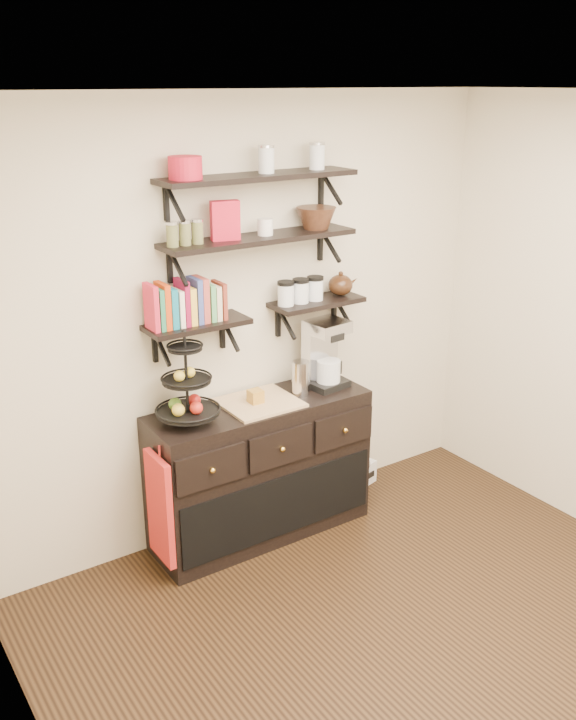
{
  "coord_description": "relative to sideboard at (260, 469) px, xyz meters",
  "views": [
    {
      "loc": [
        -2.28,
        -2.11,
        2.74
      ],
      "look_at": [
        -0.11,
        1.15,
        1.3
      ],
      "focal_mm": 38.0,
      "sensor_mm": 36.0,
      "label": 1
    }
  ],
  "objects": [
    {
      "name": "coffee_maker",
      "position": [
        0.5,
        0.03,
        0.66
      ],
      "size": [
        0.26,
        0.26,
        0.44
      ],
      "rotation": [
        0.0,
        0.0,
        0.12
      ],
      "color": "black",
      "rests_on": "sideboard"
    },
    {
      "name": "shelf_top",
      "position": [
        0.08,
        0.1,
        1.78
      ],
      "size": [
        1.2,
        0.27,
        0.23
      ],
      "color": "black",
      "rests_on": "back_wall"
    },
    {
      "name": "ramekins",
      "position": [
        0.12,
        0.1,
        1.5
      ],
      "size": [
        0.09,
        0.09,
        0.1
      ],
      "primitive_type": "cylinder",
      "color": "white",
      "rests_on": "shelf_mid"
    },
    {
      "name": "radio",
      "position": [
        0.88,
        0.13,
        -0.36
      ],
      "size": [
        0.34,
        0.25,
        0.18
      ],
      "rotation": [
        0.0,
        0.0,
        0.25
      ],
      "color": "silver",
      "rests_on": "floor"
    },
    {
      "name": "apron",
      "position": [
        -0.73,
        -0.1,
        0.01
      ],
      "size": [
        0.04,
        0.28,
        0.65
      ],
      "primitive_type": "cube",
      "color": "#9C2510",
      "rests_on": "sideboard"
    },
    {
      "name": "cookbooks",
      "position": [
        -0.39,
        0.12,
        1.11
      ],
      "size": [
        0.43,
        0.15,
        0.26
      ],
      "color": "red",
      "rests_on": "shelf_low_left"
    },
    {
      "name": "ceiling",
      "position": [
        0.08,
        -1.51,
        2.25
      ],
      "size": [
        3.5,
        3.5,
        0.02
      ],
      "primitive_type": "cube",
      "color": "white",
      "rests_on": "back_wall"
    },
    {
      "name": "back_wall",
      "position": [
        0.08,
        0.24,
        0.9
      ],
      "size": [
        3.5,
        0.02,
        2.7
      ],
      "primitive_type": "cube",
      "color": "beige",
      "rests_on": "ground"
    },
    {
      "name": "sideboard",
      "position": [
        0.0,
        0.0,
        0.0
      ],
      "size": [
        1.4,
        0.5,
        0.92
      ],
      "color": "black",
      "rests_on": "floor"
    },
    {
      "name": "teapot",
      "position": [
        0.69,
        0.12,
        1.08
      ],
      "size": [
        0.24,
        0.2,
        0.16
      ],
      "primitive_type": null,
      "rotation": [
        0.0,
        0.0,
        0.21
      ],
      "color": "black",
      "rests_on": "shelf_low_right"
    },
    {
      "name": "thermal_carafe",
      "position": [
        0.29,
        -0.02,
        0.56
      ],
      "size": [
        0.11,
        0.11,
        0.22
      ],
      "primitive_type": "cylinder",
      "color": "silver",
      "rests_on": "sideboard"
    },
    {
      "name": "floor",
      "position": [
        0.08,
        -1.51,
        -0.45
      ],
      "size": [
        3.5,
        3.5,
        0.0
      ],
      "primitive_type": "plane",
      "color": "black",
      "rests_on": "ground"
    },
    {
      "name": "shelf_low_right",
      "position": [
        0.5,
        0.12,
        0.98
      ],
      "size": [
        0.6,
        0.25,
        0.23
      ],
      "color": "black",
      "rests_on": "back_wall"
    },
    {
      "name": "red_pot",
      "position": [
        -0.38,
        0.1,
        1.86
      ],
      "size": [
        0.18,
        0.18,
        0.12
      ],
      "primitive_type": "cylinder",
      "color": "red",
      "rests_on": "shelf_top"
    },
    {
      "name": "walnut_bowl",
      "position": [
        0.48,
        0.1,
        1.51
      ],
      "size": [
        0.24,
        0.24,
        0.13
      ],
      "primitive_type": null,
      "color": "black",
      "rests_on": "shelf_mid"
    },
    {
      "name": "shelf_low_left",
      "position": [
        -0.34,
        0.12,
        0.98
      ],
      "size": [
        0.6,
        0.25,
        0.23
      ],
      "color": "black",
      "rests_on": "back_wall"
    },
    {
      "name": "left_wall",
      "position": [
        -1.67,
        -1.51,
        0.9
      ],
      "size": [
        0.02,
        3.5,
        2.7
      ],
      "primitive_type": "cube",
      "color": "beige",
      "rests_on": "ground"
    },
    {
      "name": "glass_canisters",
      "position": [
        0.38,
        0.12,
        1.06
      ],
      "size": [
        0.32,
        0.1,
        0.13
      ],
      "color": "silver",
      "rests_on": "shelf_low_right"
    },
    {
      "name": "shelf_mid",
      "position": [
        0.08,
        0.1,
        1.43
      ],
      "size": [
        1.2,
        0.27,
        0.23
      ],
      "color": "black",
      "rests_on": "back_wall"
    },
    {
      "name": "fruit_stand",
      "position": [
        -0.47,
        0.0,
        0.63
      ],
      "size": [
        0.36,
        0.36,
        0.53
      ],
      "rotation": [
        0.0,
        0.0,
        0.19
      ],
      "color": "black",
      "rests_on": "sideboard"
    },
    {
      "name": "recipe_box",
      "position": [
        -0.15,
        0.1,
        1.56
      ],
      "size": [
        0.17,
        0.1,
        0.22
      ],
      "primitive_type": "cube",
      "rotation": [
        0.0,
        0.0,
        -0.25
      ],
      "color": "red",
      "rests_on": "shelf_mid"
    },
    {
      "name": "candle",
      "position": [
        -0.03,
        0.0,
        0.5
      ],
      "size": [
        0.08,
        0.08,
        0.08
      ],
      "primitive_type": "cube",
      "color": "#A67626",
      "rests_on": "sideboard"
    }
  ]
}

